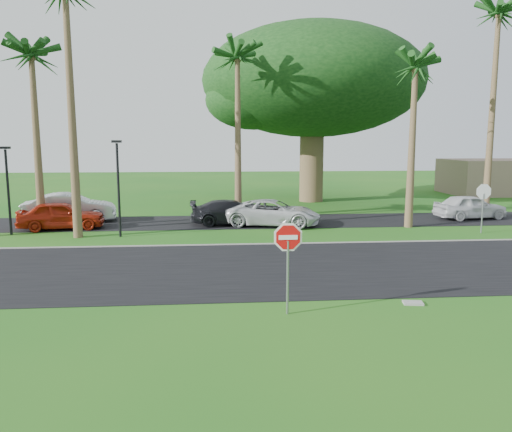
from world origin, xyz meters
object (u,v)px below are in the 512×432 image
object	(u,v)px
stop_sign_near	(288,249)
car_minivan	(273,213)
car_silver	(70,208)
car_red	(61,216)
car_dark	(232,213)
stop_sign_far	(483,198)
car_pickup	(470,207)

from	to	relation	value
stop_sign_near	car_minivan	size ratio (longest dim) A/B	0.51
stop_sign_near	car_minivan	bearing A→B (deg)	84.78
car_silver	car_minivan	distance (m)	11.57
stop_sign_near	car_red	bearing A→B (deg)	125.73
car_silver	car_red	world-z (taller)	car_silver
car_red	car_dark	world-z (taller)	car_red
car_silver	car_red	distance (m)	2.27
car_silver	car_dark	world-z (taller)	car_silver
stop_sign_far	car_silver	world-z (taller)	stop_sign_far
stop_sign_far	car_minivan	bearing A→B (deg)	-16.37
car_red	car_minivan	distance (m)	11.21
car_red	car_silver	bearing A→B (deg)	-3.76
stop_sign_far	car_dark	size ratio (longest dim) A/B	0.57
car_minivan	car_pickup	world-z (taller)	car_pickup
car_dark	car_pickup	distance (m)	14.17
car_silver	car_red	xyz separation A→B (m)	(0.18, -2.26, -0.09)
stop_sign_near	stop_sign_far	distance (m)	15.91
stop_sign_near	car_red	size ratio (longest dim) A/B	0.61
stop_sign_far	car_pickup	world-z (taller)	stop_sign_far
stop_sign_near	car_pickup	xyz separation A→B (m)	(13.20, 15.41, -1.05)
stop_sign_near	stop_sign_far	size ratio (longest dim) A/B	1.00
car_dark	car_pickup	world-z (taller)	car_pickup
car_silver	car_dark	bearing A→B (deg)	-108.99
car_silver	car_pickup	distance (m)	23.32
car_minivan	stop_sign_far	bearing A→B (deg)	-93.40
stop_sign_far	car_red	world-z (taller)	stop_sign_far
stop_sign_far	car_minivan	xyz separation A→B (m)	(-10.22, 3.00, -1.06)
stop_sign_near	car_silver	size ratio (longest dim) A/B	0.52
stop_sign_far	car_red	distance (m)	21.64
car_dark	car_red	bearing A→B (deg)	93.42
car_silver	car_pickup	world-z (taller)	car_silver
stop_sign_near	stop_sign_far	xyz separation A→B (m)	(11.50, 11.00, 0.00)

